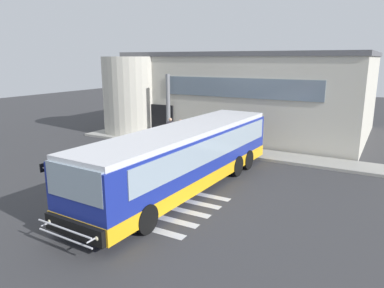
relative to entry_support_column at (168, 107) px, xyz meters
The scene contains 9 objects.
ground_plane 7.01m from the entry_support_column, 54.90° to the right, with size 80.00×90.00×0.02m, color #353538.
bay_paint_stripes 11.46m from the entry_support_column, 58.88° to the right, with size 4.40×3.96×0.01m.
terminal_building 6.91m from the entry_support_column, 62.86° to the left, with size 18.13×13.80×6.00m.
boarding_curb 4.47m from the entry_support_column, ahead, with size 20.33×2.00×0.15m, color #9E9B93.
entry_support_column is the anchor object (origin of this frame).
bus_main_foreground 9.49m from the entry_support_column, 52.73° to the right, with size 3.49×12.57×2.70m.
passenger_near_column 1.81m from the entry_support_column, 51.14° to the right, with size 0.58×0.29×1.68m.
passenger_by_doorway 2.39m from the entry_support_column, 34.38° to the right, with size 0.59×0.38×1.68m.
passenger_at_curb_edge 2.95m from the entry_support_column, 18.38° to the right, with size 0.56×0.33×1.68m.
Camera 1 is at (9.55, -15.00, 5.57)m, focal length 33.73 mm.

